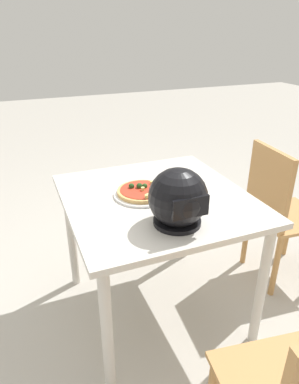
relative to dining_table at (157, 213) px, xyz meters
name	(u,v)px	position (x,y,z in m)	size (l,w,h in m)	color
ground_plane	(156,308)	(0.00, 0.00, -0.65)	(14.00, 14.00, 0.00)	#B2ADA3
dining_table	(157,213)	(0.00, 0.00, 0.00)	(0.90, 0.93, 0.75)	beige
pizza_plate	(142,194)	(0.06, -0.04, 0.10)	(0.29, 0.29, 0.01)	white
pizza	(143,191)	(0.06, -0.04, 0.12)	(0.25, 0.25, 0.06)	tan
motorcycle_helmet	(178,199)	(0.02, 0.28, 0.22)	(0.25, 0.25, 0.25)	black
chair_side	(278,209)	(-0.81, 0.00, -0.14)	(0.43, 0.43, 0.90)	#B7844C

